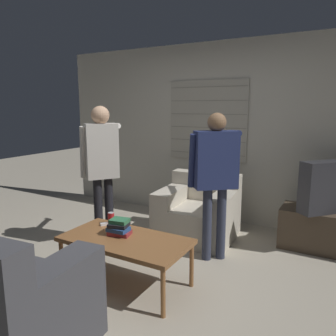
{
  "coord_description": "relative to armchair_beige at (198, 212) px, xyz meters",
  "views": [
    {
      "loc": [
        1.72,
        -2.46,
        1.65
      ],
      "look_at": [
        0.02,
        0.58,
        1.0
      ],
      "focal_mm": 35.0,
      "sensor_mm": 36.0,
      "label": 1
    }
  ],
  "objects": [
    {
      "name": "coffee_table",
      "position": [
        -0.12,
        -1.4,
        0.1
      ],
      "size": [
        1.19,
        0.61,
        0.46
      ],
      "color": "brown",
      "rests_on": "ground_plane"
    },
    {
      "name": "person_left_standing",
      "position": [
        -0.88,
        -0.8,
        0.73
      ],
      "size": [
        0.53,
        0.74,
        1.66
      ],
      "rotation": [
        0.0,
        0.0,
        0.91
      ],
      "color": "black",
      "rests_on": "ground_plane"
    },
    {
      "name": "armchair_beige",
      "position": [
        0.0,
        0.0,
        0.0
      ],
      "size": [
        0.97,
        0.91,
        0.79
      ],
      "rotation": [
        0.0,
        0.0,
        3.2
      ],
      "color": "beige",
      "rests_on": "ground_plane"
    },
    {
      "name": "book_stack",
      "position": [
        -0.22,
        -1.36,
        0.21
      ],
      "size": [
        0.23,
        0.19,
        0.15
      ],
      "color": "maroon",
      "rests_on": "coffee_table"
    },
    {
      "name": "tv",
      "position": [
        1.49,
        0.35,
        0.45
      ],
      "size": [
        0.68,
        0.71,
        0.59
      ],
      "rotation": [
        0.0,
        0.0,
        3.97
      ],
      "color": "#2D2D33",
      "rests_on": "tv_stand"
    },
    {
      "name": "soda_can",
      "position": [
        -0.46,
        -1.17,
        0.2
      ],
      "size": [
        0.07,
        0.07,
        0.13
      ],
      "color": "red",
      "rests_on": "coffee_table"
    },
    {
      "name": "tv_stand",
      "position": [
        1.49,
        0.34,
        -0.08
      ],
      "size": [
        1.05,
        0.47,
        0.47
      ],
      "color": "#4C3D2D",
      "rests_on": "ground_plane"
    },
    {
      "name": "spare_remote",
      "position": [
        -0.49,
        -1.21,
        0.15
      ],
      "size": [
        0.11,
        0.13,
        0.02
      ],
      "rotation": [
        0.0,
        0.0,
        -0.62
      ],
      "color": "white",
      "rests_on": "coffee_table"
    },
    {
      "name": "wall_back",
      "position": [
        -0.11,
        0.8,
        0.96
      ],
      "size": [
        5.2,
        0.08,
        2.55
      ],
      "color": "#BCB7A8",
      "rests_on": "ground_plane"
    },
    {
      "name": "person_right_standing",
      "position": [
        0.4,
        -0.49,
        0.69
      ],
      "size": [
        0.53,
        0.84,
        1.59
      ],
      "rotation": [
        0.0,
        0.0,
        0.69
      ],
      "color": "#33384C",
      "rests_on": "ground_plane"
    },
    {
      "name": "ground_plane",
      "position": [
        -0.1,
        -1.23,
        -0.32
      ],
      "size": [
        16.0,
        16.0,
        0.0
      ],
      "primitive_type": "plane",
      "color": "#B2A893"
    }
  ]
}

